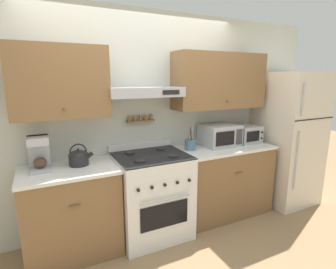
# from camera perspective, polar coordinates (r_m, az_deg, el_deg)

# --- Properties ---
(ground_plane) EXTENTS (16.00, 16.00, 0.00)m
(ground_plane) POSITION_cam_1_polar(r_m,az_deg,el_deg) (3.09, -1.27, -23.06)
(ground_plane) COLOR #937551
(wall_back) EXTENTS (5.20, 0.46, 2.55)m
(wall_back) POSITION_cam_1_polar(r_m,az_deg,el_deg) (3.13, -4.83, 5.60)
(wall_back) COLOR silver
(wall_back) RESTS_ON ground_plane
(counter_left) EXTENTS (0.92, 0.64, 0.92)m
(counter_left) POSITION_cam_1_polar(r_m,az_deg,el_deg) (2.94, -20.14, -15.39)
(counter_left) COLOR brown
(counter_left) RESTS_ON ground_plane
(counter_right) EXTENTS (1.27, 0.64, 0.92)m
(counter_right) POSITION_cam_1_polar(r_m,az_deg,el_deg) (3.61, 11.68, -9.63)
(counter_right) COLOR brown
(counter_right) RESTS_ON ground_plane
(stove_range) EXTENTS (0.79, 0.72, 1.03)m
(stove_range) POSITION_cam_1_polar(r_m,az_deg,el_deg) (3.07, -3.58, -12.97)
(stove_range) COLOR white
(stove_range) RESTS_ON ground_plane
(refrigerator) EXTENTS (0.74, 0.79, 1.87)m
(refrigerator) POSITION_cam_1_polar(r_m,az_deg,el_deg) (4.15, 24.54, -0.78)
(refrigerator) COLOR beige
(refrigerator) RESTS_ON ground_plane
(tea_kettle) EXTENTS (0.25, 0.19, 0.22)m
(tea_kettle) POSITION_cam_1_polar(r_m,az_deg,el_deg) (2.81, -18.83, -4.69)
(tea_kettle) COLOR #232326
(tea_kettle) RESTS_ON counter_left
(coffee_maker) EXTENTS (0.19, 0.25, 0.33)m
(coffee_maker) POSITION_cam_1_polar(r_m,az_deg,el_deg) (2.80, -26.25, -3.55)
(coffee_maker) COLOR #ADAFB5
(coffee_maker) RESTS_ON counter_left
(microwave) EXTENTS (0.46, 0.39, 0.27)m
(microwave) POSITION_cam_1_polar(r_m,az_deg,el_deg) (3.48, 11.14, -0.13)
(microwave) COLOR #ADAFB5
(microwave) RESTS_ON counter_right
(utensil_crock) EXTENTS (0.14, 0.14, 0.28)m
(utensil_crock) POSITION_cam_1_polar(r_m,az_deg,el_deg) (3.23, 4.87, -2.14)
(utensil_crock) COLOR slate
(utensil_crock) RESTS_ON counter_right
(toaster_oven) EXTENTS (0.33, 0.32, 0.23)m
(toaster_oven) POSITION_cam_1_polar(r_m,az_deg,el_deg) (3.75, 16.66, 0.13)
(toaster_oven) COLOR #ADAFB5
(toaster_oven) RESTS_ON counter_right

